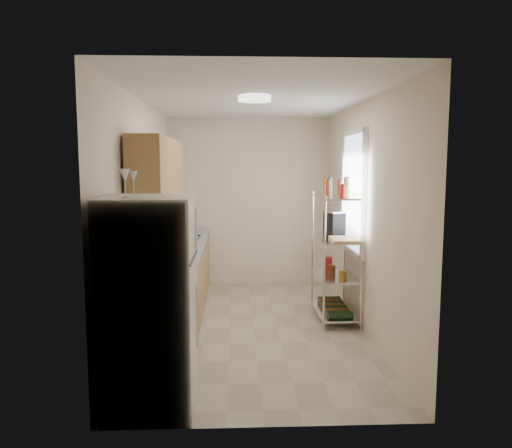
{
  "coord_description": "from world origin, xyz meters",
  "views": [
    {
      "loc": [
        -0.21,
        -5.6,
        1.9
      ],
      "look_at": [
        0.04,
        0.25,
        1.19
      ],
      "focal_mm": 35.0,
      "sensor_mm": 36.0,
      "label": 1
    }
  ],
  "objects_px": {
    "cutting_board": "(346,240)",
    "espresso_machine": "(334,223)",
    "rice_cooker": "(174,237)",
    "frying_pan_large": "(174,240)",
    "refrigerator": "(149,304)"
  },
  "relations": [
    {
      "from": "cutting_board",
      "to": "espresso_machine",
      "type": "relative_size",
      "value": 1.41
    },
    {
      "from": "rice_cooker",
      "to": "frying_pan_large",
      "type": "relative_size",
      "value": 0.88
    },
    {
      "from": "rice_cooker",
      "to": "frying_pan_large",
      "type": "xyz_separation_m",
      "value": [
        -0.03,
        0.24,
        -0.08
      ]
    },
    {
      "from": "frying_pan_large",
      "to": "espresso_machine",
      "type": "height_order",
      "value": "espresso_machine"
    },
    {
      "from": "espresso_machine",
      "to": "frying_pan_large",
      "type": "bearing_deg",
      "value": 155.79
    },
    {
      "from": "frying_pan_large",
      "to": "cutting_board",
      "type": "relative_size",
      "value": 0.66
    },
    {
      "from": "rice_cooker",
      "to": "espresso_machine",
      "type": "relative_size",
      "value": 0.82
    },
    {
      "from": "rice_cooker",
      "to": "espresso_machine",
      "type": "bearing_deg",
      "value": -0.79
    },
    {
      "from": "frying_pan_large",
      "to": "espresso_machine",
      "type": "distance_m",
      "value": 2.03
    },
    {
      "from": "rice_cooker",
      "to": "espresso_machine",
      "type": "height_order",
      "value": "espresso_machine"
    },
    {
      "from": "rice_cooker",
      "to": "cutting_board",
      "type": "xyz_separation_m",
      "value": [
        2.02,
        -0.44,
        0.02
      ]
    },
    {
      "from": "refrigerator",
      "to": "espresso_machine",
      "type": "relative_size",
      "value": 5.34
    },
    {
      "from": "frying_pan_large",
      "to": "cutting_board",
      "type": "bearing_deg",
      "value": -40.61
    },
    {
      "from": "frying_pan_large",
      "to": "espresso_machine",
      "type": "bearing_deg",
      "value": -29.75
    },
    {
      "from": "refrigerator",
      "to": "frying_pan_large",
      "type": "xyz_separation_m",
      "value": [
        -0.11,
        2.57,
        0.1
      ]
    }
  ]
}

